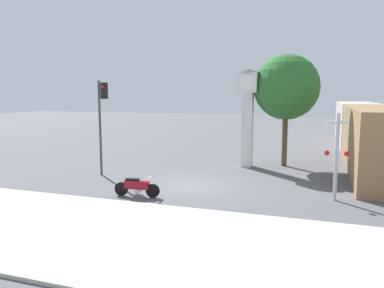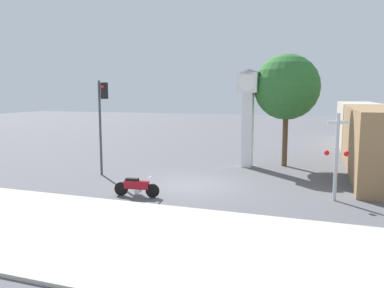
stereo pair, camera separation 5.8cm
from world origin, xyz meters
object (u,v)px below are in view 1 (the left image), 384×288
(clock_tower, at_px, (248,103))
(street_tree, at_px, (286,87))
(freight_train, at_px, (364,130))
(motorcycle, at_px, (137,187))
(traffic_light, at_px, (102,111))
(railroad_crossing_signal, at_px, (337,153))

(clock_tower, distance_m, street_tree, 2.33)
(clock_tower, bearing_deg, freight_train, 44.39)
(freight_train, bearing_deg, motorcycle, -124.08)
(motorcycle, height_order, traffic_light, traffic_light)
(motorcycle, bearing_deg, railroad_crossing_signal, 8.60)
(traffic_light, distance_m, street_tree, 10.15)
(motorcycle, bearing_deg, street_tree, 53.67)
(motorcycle, height_order, railroad_crossing_signal, railroad_crossing_signal)
(railroad_crossing_signal, bearing_deg, traffic_light, 174.28)
(freight_train, height_order, traffic_light, traffic_light)
(clock_tower, distance_m, railroad_crossing_signal, 7.52)
(clock_tower, distance_m, traffic_light, 7.96)
(freight_train, distance_m, railroad_crossing_signal, 12.53)
(freight_train, bearing_deg, clock_tower, -135.61)
(street_tree, bearing_deg, railroad_crossing_signal, -69.22)
(traffic_light, distance_m, railroad_crossing_signal, 11.08)
(clock_tower, bearing_deg, motorcycle, -111.02)
(freight_train, xyz_separation_m, street_tree, (-4.72, -5.72, 2.76))
(freight_train, xyz_separation_m, traffic_light, (-13.14, -11.24, 1.54))
(traffic_light, bearing_deg, street_tree, 33.22)
(freight_train, relative_size, street_tree, 3.80)
(traffic_light, xyz_separation_m, railroad_crossing_signal, (10.94, -1.10, -1.39))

